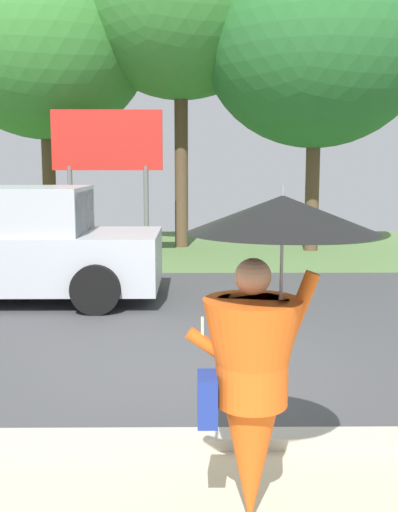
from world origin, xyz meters
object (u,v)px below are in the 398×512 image
at_px(tree_left_far, 44,43).
at_px(tree_right_far, 181,1).
at_px(monk_pedestrian, 260,347).
at_px(tree_center_back, 316,44).
at_px(roadside_billboard, 107,151).
at_px(pickup_truck, 3,248).

relative_size(tree_left_far, tree_right_far, 0.89).
xyz_separation_m(monk_pedestrian, tree_left_far, (-4.36, 13.58, 4.27)).
bearing_deg(tree_right_far, tree_center_back, -12.54).
xyz_separation_m(roadside_billboard, tree_center_back, (5.11, 1.34, 2.67)).
xyz_separation_m(pickup_truck, tree_center_back, (6.23, 5.96, 4.35)).
bearing_deg(monk_pedestrian, roadside_billboard, 112.98).
xyz_separation_m(tree_left_far, tree_center_back, (7.04, -1.04, -0.20)).
xyz_separation_m(tree_left_far, tree_right_far, (3.64, -0.28, 1.00)).
bearing_deg(pickup_truck, tree_center_back, 49.76).
distance_m(monk_pedestrian, tree_center_back, 13.45).
relative_size(tree_left_far, tree_center_back, 1.02).
xyz_separation_m(pickup_truck, tree_left_far, (-0.82, 7.01, 4.56)).
relative_size(tree_center_back, tree_right_far, 0.87).
bearing_deg(tree_left_far, roadside_billboard, -50.94).
distance_m(pickup_truck, tree_center_back, 9.66).
height_order(tree_left_far, tree_right_far, tree_right_far).
bearing_deg(roadside_billboard, tree_right_far, 51.03).
bearing_deg(tree_center_back, tree_left_far, 171.58).
distance_m(monk_pedestrian, roadside_billboard, 11.54).
xyz_separation_m(monk_pedestrian, pickup_truck, (-3.54, 6.57, -0.29)).
height_order(pickup_truck, roadside_billboard, roadside_billboard).
xyz_separation_m(tree_center_back, tree_right_far, (-3.41, 0.76, 1.20)).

